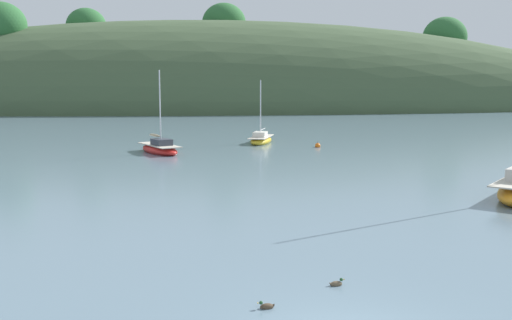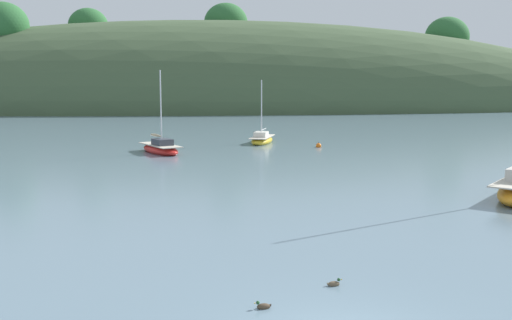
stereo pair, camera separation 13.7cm
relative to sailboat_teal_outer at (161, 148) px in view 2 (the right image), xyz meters
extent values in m
ellipsoid|color=#425638|center=(5.83, 61.21, -0.33)|extent=(150.00, 36.00, 30.58)
ellipsoid|color=#2D6633|center=(-15.84, 63.81, 13.98)|extent=(6.86, 6.24, 6.24)
ellipsoid|color=#2D6633|center=(8.05, 64.52, 14.78)|extent=(7.79, 7.08, 7.08)
ellipsoid|color=#2D6633|center=(-27.87, 56.49, 13.47)|extent=(8.05, 7.32, 7.32)
ellipsoid|color=#2D6633|center=(48.58, 63.61, 12.55)|extent=(8.08, 7.34, 7.34)
ellipsoid|color=red|center=(-0.02, 0.03, -0.11)|extent=(3.80, 5.33, 0.81)
cube|color=beige|center=(-0.02, 0.03, 0.26)|extent=(3.49, 4.91, 0.06)
cube|color=#333842|center=(0.16, -0.33, 0.50)|extent=(1.73, 1.96, 0.49)
cylinder|color=silver|center=(0.10, -0.20, 3.01)|extent=(0.09, 0.09, 5.51)
cylinder|color=silver|center=(-0.37, 0.76, 0.86)|extent=(1.01, 1.95, 0.07)
ellipsoid|color=tan|center=(-0.37, 0.76, 0.91)|extent=(1.08, 1.93, 0.20)
ellipsoid|color=gold|center=(8.23, 5.98, -0.13)|extent=(2.92, 4.91, 0.74)
cube|color=beige|center=(8.23, 5.98, 0.21)|extent=(2.69, 4.52, 0.06)
cube|color=silver|center=(8.11, 5.63, 0.44)|extent=(1.43, 1.73, 0.46)
cylinder|color=silver|center=(8.16, 5.76, 2.61)|extent=(0.09, 0.09, 4.81)
cylinder|color=silver|center=(8.45, 6.69, 0.79)|extent=(0.66, 1.88, 0.07)
sphere|color=orange|center=(12.41, 2.42, -0.21)|extent=(0.44, 0.44, 0.44)
cylinder|color=black|center=(12.41, 2.42, 0.06)|extent=(0.04, 0.04, 0.10)
ellipsoid|color=#473828|center=(4.29, -30.91, -0.29)|extent=(0.36, 0.22, 0.16)
sphere|color=#1E4723|center=(4.14, -30.92, -0.18)|extent=(0.09, 0.09, 0.09)
cone|color=gold|center=(4.08, -30.93, -0.18)|extent=(0.05, 0.04, 0.04)
cone|color=#473828|center=(4.44, -30.89, -0.26)|extent=(0.08, 0.08, 0.08)
ellipsoid|color=brown|center=(6.34, -29.49, -0.29)|extent=(0.36, 0.23, 0.16)
sphere|color=#1E4723|center=(6.49, -29.47, -0.18)|extent=(0.09, 0.09, 0.09)
cone|color=gold|center=(6.55, -29.46, -0.18)|extent=(0.05, 0.04, 0.04)
cone|color=brown|center=(6.19, -29.52, -0.26)|extent=(0.09, 0.08, 0.08)
camera|label=1|loc=(2.60, -44.80, 5.24)|focal=42.24mm
camera|label=2|loc=(2.74, -44.81, 5.24)|focal=42.24mm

